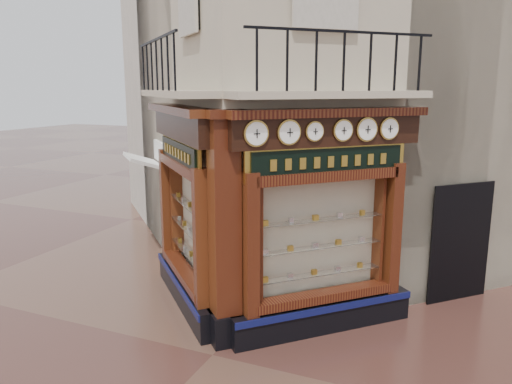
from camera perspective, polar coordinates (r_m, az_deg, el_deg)
The scene contains 17 objects.
ground at distance 8.66m, azimuth -4.99°, elevation -18.07°, with size 80.00×80.00×0.00m, color #4A2A22.
main_building at distance 13.35m, azimuth 7.78°, elevation 19.04°, with size 8.00×8.00×12.00m, color #B8A990.
neighbour_left at distance 16.43m, azimuth 1.48°, elevation 16.03°, with size 8.00×8.00×11.00m, color beige.
neighbour_right at distance 15.30m, azimuth 19.66°, elevation 15.67°, with size 8.00×8.00×11.00m, color beige.
shopfront_left at distance 9.85m, azimuth -8.12°, elevation -1.97°, with size 2.86×2.86×3.98m.
shopfront_right at distance 8.76m, azimuth 7.85°, elevation -3.72°, with size 2.86×2.86×3.98m.
corner_pilaster at distance 8.29m, azimuth -3.60°, elevation -4.74°, with size 0.85×0.85×3.98m.
balcony at distance 8.84m, azimuth -0.86°, elevation 11.24°, with size 5.94×2.97×1.03m.
clock_a at distance 7.71m, azimuth 0.02°, elevation 6.70°, with size 0.33×0.33×0.41m.
clock_b at distance 7.93m, azimuth 3.80°, elevation 6.82°, with size 0.32×0.32×0.41m.
clock_c at distance 8.14m, azimuth 6.71°, elevation 6.90°, with size 0.27×0.27×0.33m.
clock_d at distance 8.40m, azimuth 9.91°, elevation 6.96°, with size 0.30×0.30×0.37m.
clock_e at distance 8.66m, azimuth 12.55°, elevation 6.99°, with size 0.33×0.33×0.41m.
clock_f at distance 8.92m, azimuth 14.97°, elevation 7.01°, with size 0.31×0.31×0.38m.
awning at distance 13.39m, azimuth -12.29°, elevation -7.19°, with size 1.39×0.83×0.08m, color white, non-canonical shape.
signboard_left at distance 9.63m, azimuth -8.77°, elevation 4.49°, with size 2.04×2.04×0.55m.
signboard_right at distance 8.46m, azimuth 8.33°, elevation 3.50°, with size 2.18×2.18×0.59m.
Camera 1 is at (3.60, -6.58, 4.32)m, focal length 35.00 mm.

